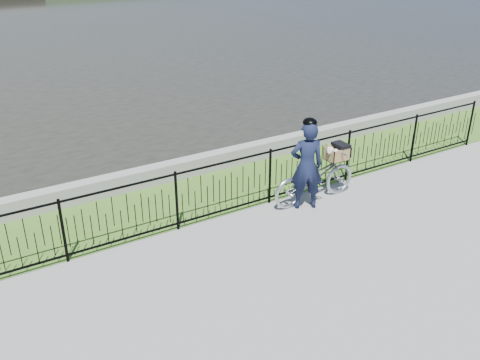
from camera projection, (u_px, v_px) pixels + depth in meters
ground at (273, 255)px, 8.97m from camera, size 120.00×120.00×0.00m
grass_strip at (202, 195)px, 10.98m from camera, size 60.00×2.00×0.01m
quay_wall at (180, 169)px, 11.67m from camera, size 60.00×0.30×0.40m
fence at (226, 188)px, 9.96m from camera, size 14.00×0.06×1.15m
bicycle_rig at (315, 177)px, 10.56m from camera, size 1.90×0.66×1.12m
cyclist at (307, 165)px, 10.13m from camera, size 0.75×0.63×1.82m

